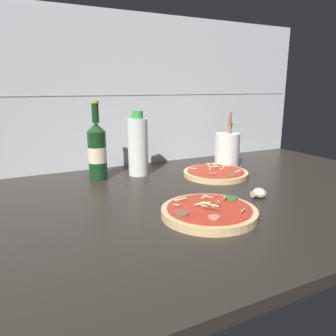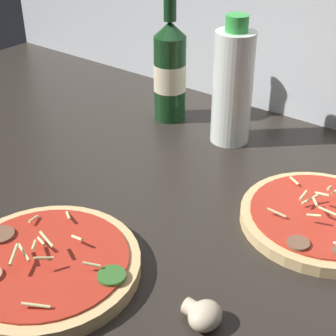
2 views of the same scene
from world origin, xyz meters
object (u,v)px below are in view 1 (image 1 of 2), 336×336
(pizza_near, at_px, (209,212))
(mushroom_left, at_px, (259,193))
(pizza_far, at_px, (216,173))
(utensil_crock, at_px, (227,149))
(oil_bottle, at_px, (138,146))
(beer_bottle, at_px, (97,150))

(pizza_near, distance_m, mushroom_left, 0.21)
(pizza_far, height_order, utensil_crock, utensil_crock)
(pizza_near, relative_size, pizza_far, 1.03)
(oil_bottle, bearing_deg, mushroom_left, -62.06)
(pizza_far, relative_size, mushroom_left, 5.13)
(beer_bottle, distance_m, mushroom_left, 0.54)
(oil_bottle, height_order, utensil_crock, oil_bottle)
(mushroom_left, height_order, utensil_crock, utensil_crock)
(pizza_near, xyz_separation_m, utensil_crock, (0.35, 0.41, 0.06))
(pizza_near, bearing_deg, utensil_crock, 48.89)
(oil_bottle, height_order, mushroom_left, oil_bottle)
(mushroom_left, bearing_deg, pizza_near, -166.22)
(pizza_near, bearing_deg, mushroom_left, 13.78)
(pizza_near, xyz_separation_m, pizza_far, (0.23, 0.30, -0.00))
(pizza_far, relative_size, beer_bottle, 0.86)
(beer_bottle, xyz_separation_m, oil_bottle, (0.14, -0.01, 0.01))
(pizza_far, xyz_separation_m, oil_bottle, (-0.24, 0.14, 0.09))
(pizza_near, bearing_deg, beer_bottle, 108.51)
(pizza_near, distance_m, beer_bottle, 0.48)
(pizza_near, relative_size, oil_bottle, 1.03)
(pizza_far, bearing_deg, utensil_crock, 40.07)
(oil_bottle, bearing_deg, beer_bottle, 176.38)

